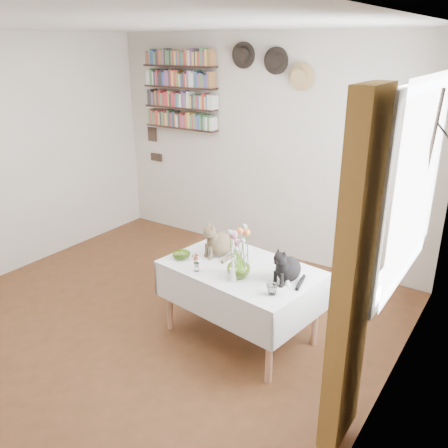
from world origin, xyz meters
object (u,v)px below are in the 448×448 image
Objects in this scene: dining_table at (241,285)px; bookshelf_unit at (180,90)px; black_cat at (289,263)px; tabby_cat at (221,237)px; flower_vase at (239,266)px.

dining_table is 2.82m from bookshelf_unit.
black_cat is 0.29× the size of bookshelf_unit.
tabby_cat is 0.32× the size of bookshelf_unit.
tabby_cat is 0.45m from flower_vase.
bookshelf_unit reaches higher than dining_table.
tabby_cat reaches higher than flower_vase.
bookshelf_unit is (-1.95, 1.78, 1.08)m from flower_vase.
flower_vase is at bearing -42.33° from bookshelf_unit.
dining_table is at bearing 1.60° from tabby_cat.
black_cat is (0.70, -0.11, -0.01)m from tabby_cat.
flower_vase reaches higher than dining_table.
tabby_cat is 1.07× the size of black_cat.
tabby_cat is 2.42m from bookshelf_unit.
black_cat is 0.39m from flower_vase.
flower_vase is 0.19× the size of bookshelf_unit.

